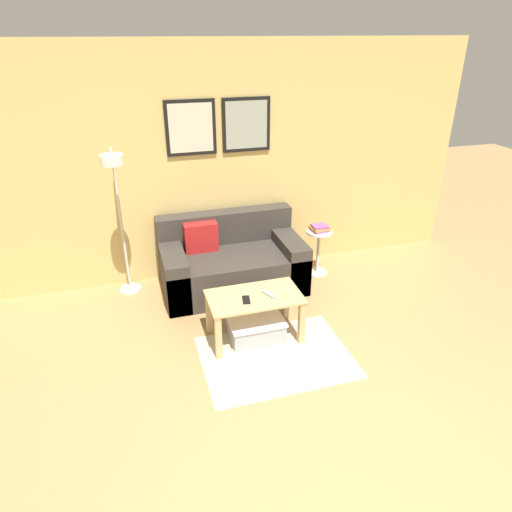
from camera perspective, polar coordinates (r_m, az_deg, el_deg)
name	(u,v)px	position (r m, az deg, el deg)	size (l,w,h in m)	color
wall_back	(231,163)	(5.14, -3.12, 11.48)	(5.60, 0.09, 2.55)	#D6B76B
area_rug	(276,357)	(4.15, 2.52, -12.46)	(1.31, 0.97, 0.01)	#C1B299
couch	(231,263)	(5.06, -3.13, -0.92)	(1.53, 0.85, 0.79)	#38332D
coffee_table	(254,305)	(4.19, -0.20, -6.15)	(0.85, 0.48, 0.45)	tan
storage_bin	(255,327)	(4.33, -0.12, -8.87)	(0.51, 0.42, 0.21)	#9EA3A8
floor_lamp	(117,198)	(4.63, -16.93, 7.00)	(0.24, 0.56, 1.60)	silver
side_table	(318,248)	(5.37, 7.80, 0.94)	(0.30, 0.30, 0.54)	silver
book_stack	(320,228)	(5.28, 7.98, 3.48)	(0.22, 0.20, 0.07)	#8C4C93
remote_control	(269,294)	(4.14, 1.61, -4.80)	(0.04, 0.15, 0.02)	#99999E
cell_phone	(246,300)	(4.07, -1.24, -5.50)	(0.07, 0.14, 0.01)	black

